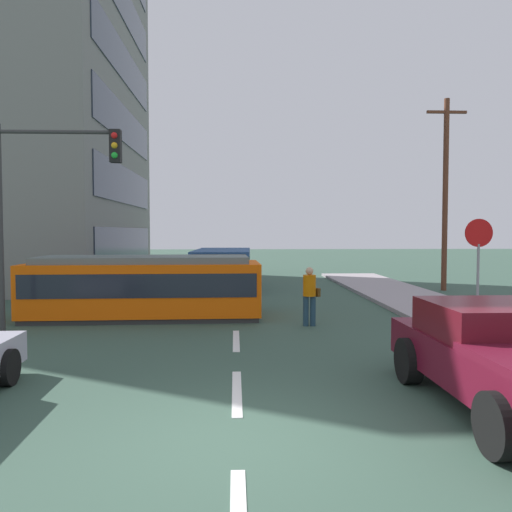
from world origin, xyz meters
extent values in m
plane|color=#355042|center=(0.00, 10.00, 0.00)|extent=(120.00, 120.00, 0.00)
cube|color=#9D9498|center=(6.80, 6.00, 0.07)|extent=(3.20, 36.00, 0.14)
cube|color=silver|center=(0.00, 2.00, 0.01)|extent=(0.16, 2.40, 0.01)
cube|color=silver|center=(0.00, 6.00, 0.01)|extent=(0.16, 2.40, 0.01)
cube|color=silver|center=(0.00, 15.42, 0.01)|extent=(0.16, 2.40, 0.01)
cube|color=silver|center=(0.00, 21.42, 0.01)|extent=(0.16, 2.40, 0.01)
cube|color=#2D3847|center=(-5.84, 21.35, 1.92)|extent=(0.06, 12.90, 1.92)
cube|color=#2D3847|center=(-5.84, 21.35, 5.12)|extent=(0.06, 12.90, 1.92)
cube|color=#2D3847|center=(-5.84, 21.35, 8.32)|extent=(0.06, 12.90, 1.92)
cube|color=#2D3847|center=(-5.84, 21.35, 11.52)|extent=(0.06, 12.90, 1.92)
cube|color=#2D3847|center=(-5.84, 21.35, 14.72)|extent=(0.06, 12.90, 1.92)
cube|color=#F35807|center=(-2.82, 9.42, 0.93)|extent=(7.12, 2.69, 1.57)
cube|color=#2D2D2D|center=(-2.82, 9.42, 0.07)|extent=(6.98, 2.56, 0.15)
cube|color=slate|center=(-2.82, 9.42, 1.82)|extent=(6.41, 2.30, 0.20)
cube|color=#1E232D|center=(-2.82, 9.42, 1.12)|extent=(6.84, 2.73, 0.69)
cube|color=navy|center=(-0.60, 17.37, 1.06)|extent=(2.70, 5.86, 1.53)
cube|color=black|center=(-0.70, 14.53, 1.29)|extent=(2.25, 0.20, 0.92)
cube|color=black|center=(-0.60, 17.37, 1.34)|extent=(2.71, 5.00, 0.61)
cylinder|color=black|center=(-0.66, 15.52, 0.45)|extent=(2.58, 0.99, 0.90)
cylinder|color=black|center=(-0.53, 19.22, 0.45)|extent=(2.58, 0.99, 0.90)
cylinder|color=#1F3B4C|center=(1.98, 7.86, 0.42)|extent=(0.16, 0.16, 0.85)
cylinder|color=#1F3B4C|center=(2.18, 7.86, 0.42)|extent=(0.16, 0.16, 0.85)
cylinder|color=#CF6705|center=(2.08, 7.86, 1.15)|extent=(0.36, 0.36, 0.60)
sphere|color=tan|center=(2.08, 7.86, 1.56)|extent=(0.22, 0.22, 0.22)
cube|color=#4E3210|center=(2.30, 7.91, 0.95)|extent=(0.20, 0.22, 0.24)
cube|color=#5A0F21|center=(4.05, 0.89, 0.68)|extent=(2.05, 5.02, 0.65)
cube|color=#56101B|center=(4.05, 1.44, 1.27)|extent=(1.92, 1.92, 0.55)
cylinder|color=black|center=(3.04, 2.38, 0.40)|extent=(0.29, 0.80, 0.80)
cylinder|color=black|center=(3.07, -0.62, 0.40)|extent=(0.29, 0.80, 0.80)
cylinder|color=black|center=(-3.98, 2.52, 0.32)|extent=(0.24, 0.65, 0.64)
cube|color=#2A5B44|center=(-5.51, 13.42, 0.52)|extent=(1.85, 4.47, 0.55)
cube|color=black|center=(-5.51, 13.28, 0.99)|extent=(1.67, 2.47, 0.40)
cylinder|color=black|center=(-6.42, 14.74, 0.32)|extent=(0.23, 0.64, 0.64)
cylinder|color=black|center=(-4.66, 14.77, 0.32)|extent=(0.23, 0.64, 0.64)
cylinder|color=black|center=(-6.37, 12.08, 0.32)|extent=(0.23, 0.64, 0.64)
cylinder|color=black|center=(-4.61, 12.11, 0.32)|extent=(0.23, 0.64, 0.64)
cube|color=beige|center=(-5.58, 19.14, 0.52)|extent=(1.89, 4.17, 0.55)
cube|color=black|center=(-5.58, 18.99, 0.99)|extent=(1.71, 2.31, 0.40)
cylinder|color=black|center=(-6.51, 20.36, 0.32)|extent=(0.23, 0.64, 0.64)
cylinder|color=black|center=(-4.71, 20.39, 0.32)|extent=(0.23, 0.64, 0.64)
cylinder|color=black|center=(-6.46, 17.88, 0.32)|extent=(0.23, 0.64, 0.64)
cylinder|color=black|center=(-4.65, 17.92, 0.32)|extent=(0.23, 0.64, 0.64)
cylinder|color=gray|center=(6.54, 7.06, 1.24)|extent=(0.07, 0.07, 2.20)
cylinder|color=red|center=(6.54, 7.06, 2.64)|extent=(0.76, 0.04, 0.76)
cylinder|color=#333333|center=(-6.05, 6.95, 2.71)|extent=(0.14, 0.14, 5.42)
cylinder|color=#333333|center=(-4.57, 6.95, 5.22)|extent=(2.96, 0.10, 0.10)
cube|color=black|center=(-3.09, 6.95, 4.87)|extent=(0.28, 0.24, 0.84)
sphere|color=red|center=(-3.09, 6.82, 5.12)|extent=(0.16, 0.16, 0.16)
sphere|color=gold|center=(-3.09, 6.82, 4.87)|extent=(0.16, 0.16, 0.16)
sphere|color=green|center=(-3.09, 6.82, 4.62)|extent=(0.16, 0.16, 0.16)
cylinder|color=brown|center=(9.46, 16.25, 4.31)|extent=(0.24, 0.24, 8.61)
cube|color=brown|center=(9.46, 16.25, 8.01)|extent=(1.80, 0.12, 0.12)
camera|label=1|loc=(-0.03, -6.36, 2.68)|focal=35.67mm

